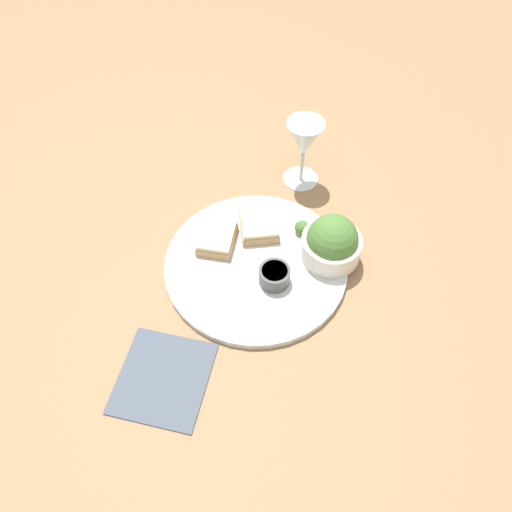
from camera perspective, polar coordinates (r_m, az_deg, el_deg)
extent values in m
plane|color=#93704C|center=(0.92, 0.00, -1.26)|extent=(4.00, 4.00, 0.00)
cylinder|color=silver|center=(0.92, 0.00, -1.00)|extent=(0.34, 0.34, 0.01)
cylinder|color=silver|center=(0.91, 8.53, 0.99)|extent=(0.11, 0.11, 0.05)
sphere|color=#4C7A38|center=(0.90, 8.71, 1.88)|extent=(0.09, 0.09, 0.09)
cylinder|color=#4C4C4C|center=(0.88, 2.12, -2.25)|extent=(0.06, 0.06, 0.03)
cylinder|color=tan|center=(0.87, 2.14, -1.83)|extent=(0.05, 0.05, 0.01)
cube|color=tan|center=(0.95, 0.49, 3.49)|extent=(0.10, 0.08, 0.02)
cube|color=beige|center=(0.94, 0.50, 4.00)|extent=(0.09, 0.08, 0.01)
cube|color=tan|center=(0.94, -4.46, 1.89)|extent=(0.09, 0.07, 0.02)
cube|color=beige|center=(0.93, -4.51, 2.39)|extent=(0.08, 0.07, 0.01)
cylinder|color=silver|center=(1.07, 5.11, 8.83)|extent=(0.07, 0.07, 0.01)
cylinder|color=silver|center=(1.05, 5.25, 10.16)|extent=(0.01, 0.01, 0.06)
cone|color=silver|center=(1.00, 5.56, 13.12)|extent=(0.07, 0.07, 0.08)
sphere|color=#477533|center=(0.95, 5.27, 3.27)|extent=(0.03, 0.03, 0.03)
cube|color=#4C5666|center=(0.83, -10.56, -13.50)|extent=(0.17, 0.16, 0.01)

